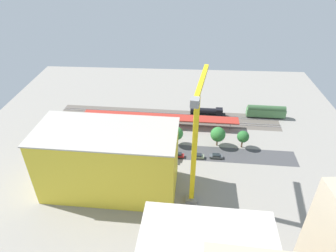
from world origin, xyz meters
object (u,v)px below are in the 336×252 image
at_px(parked_car_0, 216,156).
at_px(street_tree_2, 118,131).
at_px(box_truck_0, 164,155).
at_px(traffic_light, 114,148).
at_px(parked_car_1, 198,156).
at_px(passenger_coach, 266,111).
at_px(box_truck_1, 161,157).
at_px(locomotive, 208,112).
at_px(parked_car_3, 160,154).
at_px(street_tree_4, 176,133).
at_px(tower_crane, 196,140).
at_px(street_tree_1, 243,137).
at_px(parked_car_2, 178,155).
at_px(construction_building, 109,161).
at_px(platform_canopy_near, 160,117).
at_px(street_tree_0, 218,134).
at_px(street_tree_3, 132,133).

xyz_separation_m(parked_car_0, street_tree_2, (37.97, -8.75, 3.99)).
bearing_deg(parked_car_0, box_truck_0, 3.97).
bearing_deg(traffic_light, parked_car_1, -177.32).
xyz_separation_m(passenger_coach, street_tree_2, (62.38, 21.76, 1.66)).
bearing_deg(box_truck_1, locomotive, -119.46).
xyz_separation_m(parked_car_3, box_truck_1, (-0.33, 2.82, 1.03)).
height_order(street_tree_2, street_tree_4, street_tree_4).
relative_size(locomotive, traffic_light, 2.60).
height_order(tower_crane, street_tree_1, tower_crane).
bearing_deg(street_tree_4, parked_car_3, 54.74).
bearing_deg(traffic_light, parked_car_2, -176.13).
relative_size(locomotive, street_tree_2, 2.20).
bearing_deg(construction_building, platform_canopy_near, -105.88).
bearing_deg(traffic_light, passenger_coach, -152.36).
relative_size(street_tree_1, street_tree_2, 0.99).
distance_m(locomotive, tower_crane, 54.47).
xyz_separation_m(parked_car_1, tower_crane, (2.40, 19.18, 21.13)).
bearing_deg(parked_car_2, street_tree_1, -162.91).
relative_size(parked_car_3, box_truck_0, 0.51).
bearing_deg(street_tree_1, parked_car_0, 34.92).
bearing_deg(parked_car_1, parked_car_3, -0.70).
xyz_separation_m(platform_canopy_near, traffic_light, (14.81, 22.71, -0.10)).
bearing_deg(box_truck_1, platform_canopy_near, -84.55).
xyz_separation_m(passenger_coach, parked_car_1, (30.97, 30.87, -2.33)).
bearing_deg(parked_car_3, street_tree_0, -159.47).
bearing_deg(street_tree_4, parked_car_2, 96.98).
distance_m(passenger_coach, tower_crane, 63.03).
bearing_deg(street_tree_4, street_tree_1, 179.19).
bearing_deg(parked_car_1, street_tree_2, -16.17).
bearing_deg(locomotive, street_tree_2, 30.66).
bearing_deg(passenger_coach, street_tree_1, 58.98).
bearing_deg(street_tree_3, traffic_light, 63.02).
xyz_separation_m(locomotive, street_tree_0, (-2.23, 22.65, 3.37)).
distance_m(parked_car_3, box_truck_1, 3.02).
bearing_deg(passenger_coach, parked_car_1, 44.91).
xyz_separation_m(parked_car_1, traffic_light, (30.72, 1.44, 3.39)).
relative_size(street_tree_1, street_tree_4, 0.93).
relative_size(parked_car_1, construction_building, 0.11).
bearing_deg(locomotive, street_tree_3, 36.10).
bearing_deg(construction_building, street_tree_1, -149.59).
bearing_deg(box_truck_0, platform_canopy_near, -81.22).
bearing_deg(street_tree_1, street_tree_0, -3.41).
bearing_deg(street_tree_4, parked_car_1, 136.42).
distance_m(parked_car_0, construction_building, 40.07).
xyz_separation_m(box_truck_0, street_tree_2, (18.93, -10.07, 3.16)).
distance_m(construction_building, street_tree_3, 25.64).
height_order(platform_canopy_near, parked_car_1, platform_canopy_near).
height_order(locomotive, street_tree_3, street_tree_3).
relative_size(passenger_coach, parked_car_3, 3.87).
bearing_deg(street_tree_1, street_tree_4, -0.81).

